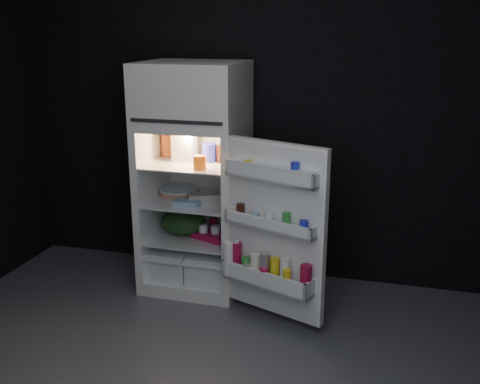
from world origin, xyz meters
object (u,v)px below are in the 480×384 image
(fridge_door, at_px, (272,234))
(yogurt_tray, at_px, (211,236))
(milk_jug, at_px, (184,145))
(refrigerator, at_px, (195,169))
(egg_carton, at_px, (209,198))

(fridge_door, height_order, yogurt_tray, fridge_door)
(milk_jug, bearing_deg, fridge_door, -32.97)
(fridge_door, height_order, milk_jug, fridge_door)
(fridge_door, relative_size, yogurt_tray, 4.30)
(refrigerator, bearing_deg, egg_carton, -31.97)
(fridge_door, bearing_deg, egg_carton, 144.37)
(milk_jug, distance_m, yogurt_tray, 0.74)
(refrigerator, xyz_separation_m, fridge_door, (0.73, -0.51, -0.28))
(refrigerator, bearing_deg, milk_jug, -170.87)
(egg_carton, bearing_deg, milk_jug, 138.62)
(refrigerator, relative_size, milk_jug, 7.42)
(milk_jug, relative_size, egg_carton, 0.76)
(yogurt_tray, bearing_deg, refrigerator, 167.46)
(refrigerator, height_order, yogurt_tray, refrigerator)
(refrigerator, bearing_deg, fridge_door, -34.96)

